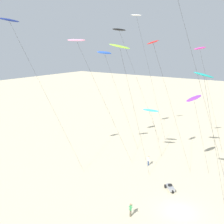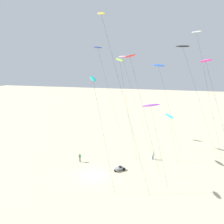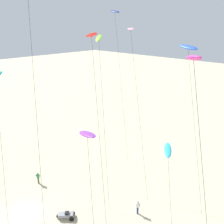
{
  "view_description": "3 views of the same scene",
  "coord_description": "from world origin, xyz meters",
  "px_view_note": "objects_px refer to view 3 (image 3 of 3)",
  "views": [
    {
      "loc": [
        -28.15,
        -9.89,
        19.43
      ],
      "look_at": [
        -1.24,
        9.01,
        11.31
      ],
      "focal_mm": 43.62,
      "sensor_mm": 36.0,
      "label": 1
    },
    {
      "loc": [
        11.73,
        -30.77,
        18.39
      ],
      "look_at": [
        1.46,
        7.38,
        9.54
      ],
      "focal_mm": 34.2,
      "sensor_mm": 36.0,
      "label": 2
    },
    {
      "loc": [
        24.15,
        -10.47,
        20.98
      ],
      "look_at": [
        4.62,
        9.81,
        11.14
      ],
      "focal_mm": 41.48,
      "sensor_mm": 36.0,
      "label": 3
    }
  ],
  "objects_px": {
    "kite_lime": "(99,40)",
    "beach_buggy": "(66,215)",
    "kite_purple": "(87,135)",
    "kite_flyer_nearest": "(38,178)",
    "kite_pink": "(131,31)",
    "kite_navy": "(115,14)",
    "kite_cyan": "(168,150)",
    "kite_blue": "(188,48)",
    "kite_magenta": "(194,62)",
    "kite_flyer_middle": "(138,207)",
    "kite_red": "(92,39)"
  },
  "relations": [
    {
      "from": "kite_pink",
      "to": "kite_blue",
      "type": "height_order",
      "value": "kite_pink"
    },
    {
      "from": "kite_purple",
      "to": "kite_pink",
      "type": "bearing_deg",
      "value": 118.0
    },
    {
      "from": "kite_magenta",
      "to": "kite_pink",
      "type": "bearing_deg",
      "value": 141.12
    },
    {
      "from": "kite_magenta",
      "to": "beach_buggy",
      "type": "relative_size",
      "value": 10.1
    },
    {
      "from": "kite_lime",
      "to": "kite_flyer_middle",
      "type": "distance_m",
      "value": 19.51
    },
    {
      "from": "beach_buggy",
      "to": "kite_navy",
      "type": "bearing_deg",
      "value": 118.42
    },
    {
      "from": "kite_navy",
      "to": "kite_flyer_nearest",
      "type": "bearing_deg",
      "value": -83.84
    },
    {
      "from": "kite_navy",
      "to": "kite_flyer_middle",
      "type": "bearing_deg",
      "value": -38.81
    },
    {
      "from": "kite_flyer_nearest",
      "to": "kite_flyer_middle",
      "type": "xyz_separation_m",
      "value": [
        13.5,
        4.78,
        0.0
      ]
    },
    {
      "from": "kite_red",
      "to": "kite_flyer_middle",
      "type": "height_order",
      "value": "kite_red"
    },
    {
      "from": "kite_lime",
      "to": "beach_buggy",
      "type": "bearing_deg",
      "value": -75.88
    },
    {
      "from": "kite_cyan",
      "to": "kite_navy",
      "type": "bearing_deg",
      "value": 148.1
    },
    {
      "from": "kite_blue",
      "to": "kite_red",
      "type": "height_order",
      "value": "kite_red"
    },
    {
      "from": "kite_navy",
      "to": "kite_flyer_nearest",
      "type": "height_order",
      "value": "kite_navy"
    },
    {
      "from": "kite_purple",
      "to": "kite_blue",
      "type": "bearing_deg",
      "value": 89.6
    },
    {
      "from": "kite_pink",
      "to": "kite_red",
      "type": "height_order",
      "value": "kite_pink"
    },
    {
      "from": "kite_lime",
      "to": "kite_magenta",
      "type": "bearing_deg",
      "value": -21.95
    },
    {
      "from": "kite_purple",
      "to": "kite_cyan",
      "type": "bearing_deg",
      "value": 70.17
    },
    {
      "from": "kite_flyer_nearest",
      "to": "kite_cyan",
      "type": "bearing_deg",
      "value": 20.22
    },
    {
      "from": "kite_flyer_nearest",
      "to": "beach_buggy",
      "type": "height_order",
      "value": "kite_flyer_nearest"
    },
    {
      "from": "kite_pink",
      "to": "beach_buggy",
      "type": "distance_m",
      "value": 23.96
    },
    {
      "from": "kite_blue",
      "to": "kite_flyer_nearest",
      "type": "distance_m",
      "value": 25.59
    },
    {
      "from": "kite_cyan",
      "to": "kite_magenta",
      "type": "bearing_deg",
      "value": -51.17
    },
    {
      "from": "kite_pink",
      "to": "kite_blue",
      "type": "distance_m",
      "value": 8.11
    },
    {
      "from": "kite_red",
      "to": "kite_flyer_middle",
      "type": "relative_size",
      "value": 12.09
    },
    {
      "from": "kite_navy",
      "to": "kite_lime",
      "type": "height_order",
      "value": "kite_navy"
    },
    {
      "from": "kite_purple",
      "to": "kite_flyer_nearest",
      "type": "bearing_deg",
      "value": 170.8
    },
    {
      "from": "kite_navy",
      "to": "kite_blue",
      "type": "distance_m",
      "value": 16.13
    },
    {
      "from": "kite_pink",
      "to": "kite_navy",
      "type": "bearing_deg",
      "value": 147.25
    },
    {
      "from": "kite_blue",
      "to": "kite_flyer_middle",
      "type": "height_order",
      "value": "kite_blue"
    },
    {
      "from": "beach_buggy",
      "to": "kite_pink",
      "type": "bearing_deg",
      "value": 101.08
    },
    {
      "from": "kite_flyer_middle",
      "to": "kite_navy",
      "type": "bearing_deg",
      "value": 141.19
    },
    {
      "from": "kite_cyan",
      "to": "kite_flyer_middle",
      "type": "distance_m",
      "value": 8.32
    },
    {
      "from": "kite_cyan",
      "to": "kite_pink",
      "type": "relative_size",
      "value": 0.45
    },
    {
      "from": "kite_flyer_middle",
      "to": "kite_flyer_nearest",
      "type": "bearing_deg",
      "value": -160.53
    },
    {
      "from": "kite_cyan",
      "to": "kite_purple",
      "type": "bearing_deg",
      "value": -109.83
    },
    {
      "from": "kite_flyer_nearest",
      "to": "kite_pink",
      "type": "bearing_deg",
      "value": 66.23
    },
    {
      "from": "kite_cyan",
      "to": "kite_lime",
      "type": "bearing_deg",
      "value": -179.27
    },
    {
      "from": "kite_flyer_middle",
      "to": "kite_cyan",
      "type": "bearing_deg",
      "value": 23.96
    },
    {
      "from": "kite_cyan",
      "to": "beach_buggy",
      "type": "distance_m",
      "value": 13.61
    },
    {
      "from": "kite_navy",
      "to": "kite_flyer_nearest",
      "type": "distance_m",
      "value": 27.41
    },
    {
      "from": "kite_pink",
      "to": "kite_flyer_middle",
      "type": "xyz_separation_m",
      "value": [
        8.03,
        -7.64,
        -18.93
      ]
    },
    {
      "from": "kite_navy",
      "to": "kite_red",
      "type": "distance_m",
      "value": 18.62
    },
    {
      "from": "kite_navy",
      "to": "kite_purple",
      "type": "distance_m",
      "value": 26.45
    },
    {
      "from": "kite_navy",
      "to": "kite_cyan",
      "type": "bearing_deg",
      "value": -31.9
    },
    {
      "from": "kite_blue",
      "to": "kite_purple",
      "type": "relative_size",
      "value": 1.47
    },
    {
      "from": "kite_blue",
      "to": "kite_purple",
      "type": "height_order",
      "value": "kite_blue"
    },
    {
      "from": "kite_cyan",
      "to": "kite_flyer_middle",
      "type": "xyz_separation_m",
      "value": [
        -2.62,
        -1.16,
        -7.81
      ]
    },
    {
      "from": "kite_navy",
      "to": "kite_lime",
      "type": "bearing_deg",
      "value": -54.03
    },
    {
      "from": "kite_navy",
      "to": "beach_buggy",
      "type": "xyz_separation_m",
      "value": [
        10.02,
        -18.51,
        -21.79
      ]
    }
  ]
}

